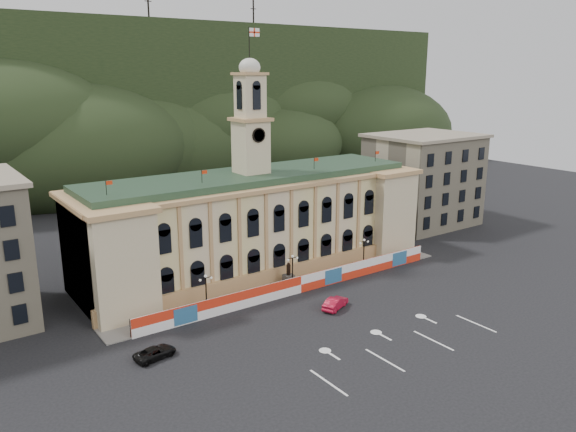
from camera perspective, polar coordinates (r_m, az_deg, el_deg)
ground at (r=71.01m, az=8.65°, el=-11.45°), size 260.00×260.00×0.00m
lane_markings at (r=67.91m, az=11.64°, el=-12.86°), size 26.00×10.00×0.02m
hill_ridge at (r=173.76m, az=-20.49°, el=9.86°), size 230.00×80.00×64.00m
city_hall at (r=88.85m, az=-3.54°, el=-0.54°), size 56.20×17.60×37.10m
side_building_right at (r=118.47m, az=13.56°, el=3.63°), size 21.00×17.00×18.60m
hoarding_fence at (r=81.04m, az=1.30°, el=-6.94°), size 50.00×0.44×2.50m
pavement at (r=83.46m, az=0.15°, el=-7.15°), size 56.00×5.50×0.16m
statue at (r=83.25m, az=0.05°, el=-6.39°), size 1.40×1.40×3.72m
lamp_left at (r=75.05m, az=-8.32°, el=-7.40°), size 1.96×0.44×5.15m
lamp_center at (r=81.83m, az=0.46°, el=-5.36°), size 1.96×0.44×5.15m
lamp_right at (r=90.28m, az=7.71°, el=-3.56°), size 1.96×0.44×5.15m
red_sedan at (r=76.22m, az=4.83°, el=-8.80°), size 5.21×6.03×1.58m
black_suv at (r=65.59m, az=-13.35°, el=-13.35°), size 3.79×5.52×1.33m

